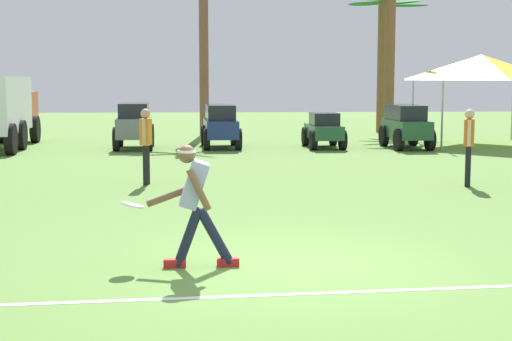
{
  "coord_description": "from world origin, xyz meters",
  "views": [
    {
      "loc": [
        -0.91,
        -8.91,
        2.21
      ],
      "look_at": [
        -0.31,
        1.98,
        0.9
      ],
      "focal_mm": 55.0,
      "sensor_mm": 36.0,
      "label": 1
    }
  ],
  "objects_px": {
    "teammate_midfield": "(469,140)",
    "palm_tree_right_of_centre": "(382,47)",
    "teammate_near_sideline": "(146,139)",
    "parked_car_slot_c": "(324,130)",
    "parked_car_slot_b": "(221,125)",
    "frisbee_in_flight": "(132,205)",
    "palm_tree_left_of_centre": "(204,17)",
    "frisbee_thrower": "(195,199)",
    "event_tent": "(481,67)",
    "parked_car_slot_d": "(406,125)",
    "box_truck": "(5,108)",
    "palm_tree_far_right": "(390,32)",
    "parked_car_slot_a": "(134,125)"
  },
  "relations": [
    {
      "from": "frisbee_in_flight",
      "to": "parked_car_slot_a",
      "type": "height_order",
      "value": "parked_car_slot_a"
    },
    {
      "from": "palm_tree_right_of_centre",
      "to": "event_tent",
      "type": "distance_m",
      "value": 6.25
    },
    {
      "from": "parked_car_slot_b",
      "to": "box_truck",
      "type": "relative_size",
      "value": 0.41
    },
    {
      "from": "frisbee_in_flight",
      "to": "parked_car_slot_d",
      "type": "distance_m",
      "value": 16.36
    },
    {
      "from": "frisbee_thrower",
      "to": "parked_car_slot_c",
      "type": "bearing_deg",
      "value": 76.51
    },
    {
      "from": "parked_car_slot_d",
      "to": "palm_tree_right_of_centre",
      "type": "xyz_separation_m",
      "value": [
        0.71,
        7.03,
        2.66
      ]
    },
    {
      "from": "palm_tree_left_of_centre",
      "to": "palm_tree_far_right",
      "type": "relative_size",
      "value": 1.09
    },
    {
      "from": "frisbee_thrower",
      "to": "palm_tree_right_of_centre",
      "type": "relative_size",
      "value": 0.26
    },
    {
      "from": "frisbee_in_flight",
      "to": "palm_tree_far_right",
      "type": "relative_size",
      "value": 0.05
    },
    {
      "from": "palm_tree_right_of_centre",
      "to": "palm_tree_left_of_centre",
      "type": "bearing_deg",
      "value": -168.49
    },
    {
      "from": "box_truck",
      "to": "parked_car_slot_c",
      "type": "bearing_deg",
      "value": -2.26
    },
    {
      "from": "teammate_midfield",
      "to": "palm_tree_right_of_centre",
      "type": "distance_m",
      "value": 15.8
    },
    {
      "from": "palm_tree_left_of_centre",
      "to": "parked_car_slot_b",
      "type": "bearing_deg",
      "value": -83.74
    },
    {
      "from": "teammate_near_sideline",
      "to": "parked_car_slot_c",
      "type": "height_order",
      "value": "teammate_near_sideline"
    },
    {
      "from": "teammate_near_sideline",
      "to": "parked_car_slot_a",
      "type": "bearing_deg",
      "value": 97.38
    },
    {
      "from": "parked_car_slot_c",
      "to": "palm_tree_left_of_centre",
      "type": "xyz_separation_m",
      "value": [
        -3.77,
        5.35,
        3.84
      ]
    },
    {
      "from": "frisbee_thrower",
      "to": "parked_car_slot_c",
      "type": "xyz_separation_m",
      "value": [
        3.66,
        15.25,
        -0.24
      ]
    },
    {
      "from": "frisbee_in_flight",
      "to": "parked_car_slot_a",
      "type": "distance_m",
      "value": 15.18
    },
    {
      "from": "box_truck",
      "to": "palm_tree_far_right",
      "type": "distance_m",
      "value": 14.55
    },
    {
      "from": "frisbee_thrower",
      "to": "teammate_near_sideline",
      "type": "xyz_separation_m",
      "value": [
        -1.16,
        7.11,
        0.14
      ]
    },
    {
      "from": "teammate_near_sideline",
      "to": "palm_tree_right_of_centre",
      "type": "xyz_separation_m",
      "value": [
        8.06,
        14.92,
        2.44
      ]
    },
    {
      "from": "parked_car_slot_d",
      "to": "event_tent",
      "type": "relative_size",
      "value": 0.66
    },
    {
      "from": "teammate_near_sideline",
      "to": "parked_car_slot_a",
      "type": "relative_size",
      "value": 0.65
    },
    {
      "from": "frisbee_in_flight",
      "to": "teammate_near_sideline",
      "type": "xyz_separation_m",
      "value": [
        -0.42,
        6.93,
        0.23
      ]
    },
    {
      "from": "parked_car_slot_b",
      "to": "parked_car_slot_c",
      "type": "bearing_deg",
      "value": -4.35
    },
    {
      "from": "frisbee_thrower",
      "to": "teammate_midfield",
      "type": "bearing_deg",
      "value": 50.48
    },
    {
      "from": "parked_car_slot_d",
      "to": "palm_tree_left_of_centre",
      "type": "height_order",
      "value": "palm_tree_left_of_centre"
    },
    {
      "from": "parked_car_slot_c",
      "to": "box_truck",
      "type": "xyz_separation_m",
      "value": [
        -9.87,
        0.39,
        0.67
      ]
    },
    {
      "from": "palm_tree_left_of_centre",
      "to": "teammate_near_sideline",
      "type": "bearing_deg",
      "value": -94.43
    },
    {
      "from": "frisbee_thrower",
      "to": "event_tent",
      "type": "bearing_deg",
      "value": 61.15
    },
    {
      "from": "parked_car_slot_c",
      "to": "parked_car_slot_a",
      "type": "bearing_deg",
      "value": 179.62
    },
    {
      "from": "frisbee_thrower",
      "to": "parked_car_slot_b",
      "type": "height_order",
      "value": "frisbee_thrower"
    },
    {
      "from": "teammate_midfield",
      "to": "palm_tree_left_of_centre",
      "type": "height_order",
      "value": "palm_tree_left_of_centre"
    },
    {
      "from": "parked_car_slot_c",
      "to": "palm_tree_far_right",
      "type": "relative_size",
      "value": 0.32
    },
    {
      "from": "palm_tree_right_of_centre",
      "to": "event_tent",
      "type": "relative_size",
      "value": 1.48
    },
    {
      "from": "parked_car_slot_c",
      "to": "box_truck",
      "type": "bearing_deg",
      "value": 177.74
    },
    {
      "from": "frisbee_in_flight",
      "to": "teammate_midfield",
      "type": "relative_size",
      "value": 0.21
    },
    {
      "from": "event_tent",
      "to": "palm_tree_right_of_centre",
      "type": "bearing_deg",
      "value": 108.96
    },
    {
      "from": "frisbee_in_flight",
      "to": "palm_tree_left_of_centre",
      "type": "distance_m",
      "value": 20.76
    },
    {
      "from": "parked_car_slot_d",
      "to": "palm_tree_right_of_centre",
      "type": "relative_size",
      "value": 0.45
    },
    {
      "from": "frisbee_in_flight",
      "to": "palm_tree_far_right",
      "type": "bearing_deg",
      "value": 69.69
    },
    {
      "from": "teammate_near_sideline",
      "to": "parked_car_slot_b",
      "type": "height_order",
      "value": "teammate_near_sideline"
    },
    {
      "from": "palm_tree_far_right",
      "to": "event_tent",
      "type": "relative_size",
      "value": 1.86
    },
    {
      "from": "teammate_midfield",
      "to": "palm_tree_left_of_centre",
      "type": "distance_m",
      "value": 15.52
    },
    {
      "from": "parked_car_slot_b",
      "to": "box_truck",
      "type": "height_order",
      "value": "box_truck"
    },
    {
      "from": "teammate_near_sideline",
      "to": "parked_car_slot_d",
      "type": "height_order",
      "value": "teammate_near_sideline"
    },
    {
      "from": "palm_tree_left_of_centre",
      "to": "palm_tree_right_of_centre",
      "type": "bearing_deg",
      "value": 11.51
    },
    {
      "from": "frisbee_in_flight",
      "to": "event_tent",
      "type": "xyz_separation_m",
      "value": [
        9.65,
        16.0,
        1.79
      ]
    },
    {
      "from": "teammate_near_sideline",
      "to": "box_truck",
      "type": "relative_size",
      "value": 0.26
    },
    {
      "from": "teammate_midfield",
      "to": "parked_car_slot_b",
      "type": "height_order",
      "value": "teammate_midfield"
    }
  ]
}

